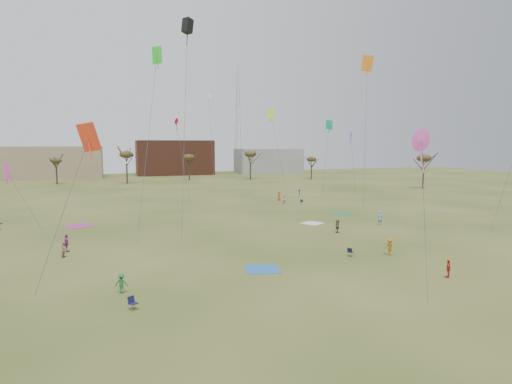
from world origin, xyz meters
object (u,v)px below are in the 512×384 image
object	(u,v)px
camp_chair_left	(133,306)
camp_chair_right	(301,203)
camp_chair_center	(351,254)
spectator_fore_a	(448,269)
radio_tower	(238,122)
flyer_near_center	(121,283)

from	to	relation	value
camp_chair_left	camp_chair_right	distance (m)	51.21
camp_chair_center	camp_chair_right	distance (m)	35.32
camp_chair_left	camp_chair_right	bearing A→B (deg)	18.37
spectator_fore_a	camp_chair_left	bearing A→B (deg)	-40.59
camp_chair_center	radio_tower	xyz separation A→B (m)	(23.42, 122.35, 18.95)
flyer_near_center	camp_chair_right	xyz separation A→B (m)	(31.33, 37.52, -0.48)
camp_chair_center	camp_chair_right	size ratio (longest dim) A/B	1.00
spectator_fore_a	camp_chair_center	xyz separation A→B (m)	(-4.09, 8.29, -0.49)
camp_chair_left	camp_chair_center	distance (m)	21.78
flyer_near_center	camp_chair_center	size ratio (longest dim) A/B	1.70
camp_chair_left	radio_tower	distance (m)	138.10
spectator_fore_a	camp_chair_left	world-z (taller)	spectator_fore_a
camp_chair_left	radio_tower	world-z (taller)	radio_tower
spectator_fore_a	camp_chair_right	size ratio (longest dim) A/B	1.71
camp_chair_center	radio_tower	size ratio (longest dim) A/B	0.02
camp_chair_left	radio_tower	xyz separation A→B (m)	(43.98, 129.53, 18.95)
camp_chair_center	radio_tower	world-z (taller)	radio_tower
spectator_fore_a	camp_chair_right	bearing A→B (deg)	-136.11
camp_chair_right	radio_tower	distance (m)	91.48
radio_tower	spectator_fore_a	bearing A→B (deg)	-98.42
camp_chair_left	camp_chair_center	xyz separation A→B (m)	(20.56, 7.18, 0.00)
spectator_fore_a	flyer_near_center	bearing A→B (deg)	-48.33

